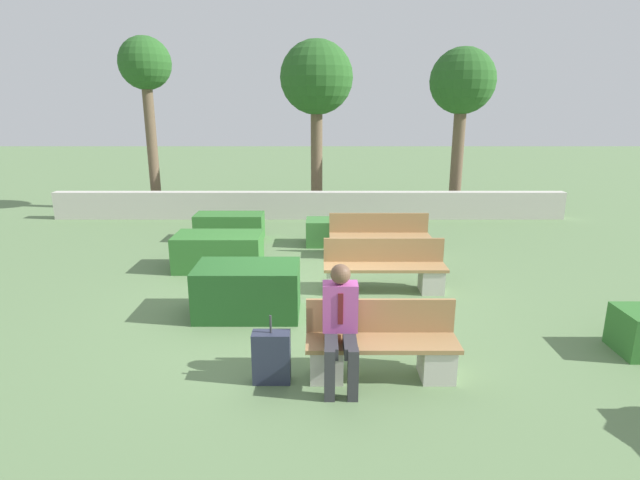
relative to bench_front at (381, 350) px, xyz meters
name	(u,v)px	position (x,y,z in m)	size (l,w,h in m)	color
ground_plane	(301,306)	(-0.97, 2.02, -0.32)	(60.00, 60.00, 0.00)	#607F51
perimeter_wall	(309,205)	(-0.97, 8.04, 0.05)	(13.55, 0.30, 0.72)	beige
bench_front	(381,350)	(0.00, 0.00, 0.00)	(1.69, 0.49, 0.84)	#A37A4C
bench_left_side	(384,272)	(0.37, 2.66, 0.01)	(1.98, 0.48, 0.84)	#A37A4C
bench_right_side	(379,240)	(0.51, 4.62, 0.01)	(2.01, 0.49, 0.84)	#A37A4C
person_seated_man	(340,321)	(-0.47, -0.14, 0.42)	(0.38, 0.64, 1.33)	#333338
hedge_block_near_left	(218,251)	(-2.56, 3.80, 0.02)	(1.58, 0.85, 0.66)	#33702D
hedge_block_near_right	(229,227)	(-2.72, 5.87, -0.02)	(1.51, 0.68, 0.60)	#33702D
hedge_block_mid_left	(344,232)	(-0.15, 5.48, -0.04)	(1.68, 0.69, 0.55)	#3D7A38
hedge_block_mid_right	(247,290)	(-1.73, 1.71, 0.06)	(1.48, 0.88, 0.74)	#235623
suitcase	(271,357)	(-1.22, -0.13, -0.02)	(0.41, 0.20, 0.79)	#282D42
tree_leftmost	(145,71)	(-5.40, 9.14, 3.50)	(1.41, 1.41, 4.74)	brown
tree_center_left	(316,81)	(-0.78, 9.14, 3.27)	(1.98, 1.98, 4.66)	brown
tree_center_right	(462,85)	(3.19, 9.14, 3.15)	(1.78, 1.78, 4.47)	brown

